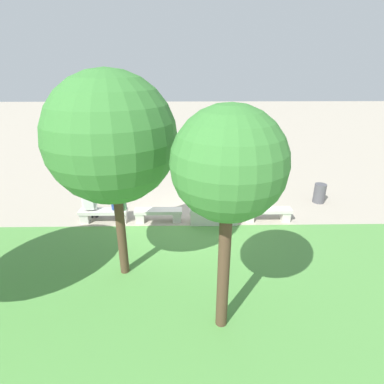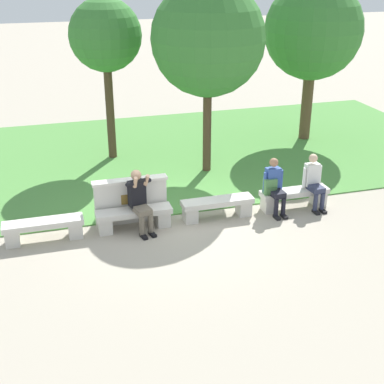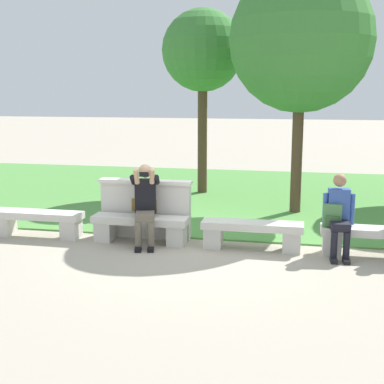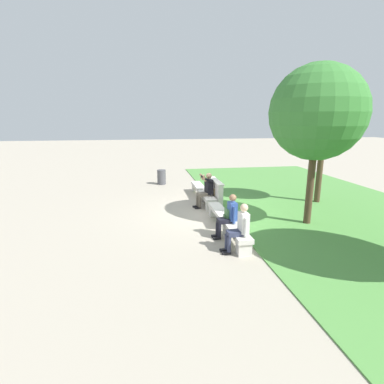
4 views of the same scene
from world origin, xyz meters
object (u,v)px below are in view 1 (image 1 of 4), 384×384
Objects in this scene: bench_near at (213,213)px; person_photographer at (210,200)px; bench_mid at (158,214)px; tree_left_background at (229,166)px; tree_right_background at (112,139)px; bench_far at (103,214)px; person_distant at (119,203)px; bench_main at (267,213)px; trash_bin at (320,193)px; backpack at (122,205)px; person_companion at (90,203)px.

bench_near is 0.47m from person_photographer.
tree_left_background is (-1.66, 4.50, 3.11)m from bench_mid.
tree_right_background reaches higher than bench_mid.
tree_right_background is (-1.23, 2.76, 3.18)m from bench_far.
person_distant is (-0.54, -0.07, 0.38)m from bench_far.
bench_main is 1.00× the size of bench_near.
person_photographer is 0.30× the size of tree_left_background.
bench_mid is 1.80m from person_photographer.
bench_near is 1.22× the size of person_photographer.
trash_bin is at bearing -160.76° from bench_near.
person_photographer is (0.12, -0.08, 0.45)m from bench_near.
tree_right_background is (-0.69, 2.83, 2.79)m from person_distant.
person_photographer is at bearing -179.30° from backpack.
tree_left_background is (0.09, 4.57, 2.66)m from person_photographer.
person_companion is at bearing -59.62° from tree_right_background.
person_companion is (2.29, -0.07, 0.38)m from bench_mid.
person_distant is (3.18, -0.07, 0.38)m from bench_near.
bench_far is at bearing 3.47° from backpack.
backpack reaches higher than bench_far.
backpack is at bearing 164.91° from person_distant.
bench_mid is at bearing 0.00° from bench_near.
tree_left_background is at bearing 130.83° from person_companion.
bench_mid is at bearing 180.00° from bench_far.
person_companion is at bearing 0.13° from person_photographer.
backpack reaches higher than bench_near.
bench_near is at bearing 0.00° from bench_main.
bench_near is at bearing 179.08° from person_companion.
bench_mid is 3.76× the size of backpack.
bench_near and bench_mid have the same top height.
bench_near is 3.10m from backpack.
backpack is at bearing -0.73° from bench_near.
bench_main is at bearing 31.79° from trash_bin.
person_distant is (5.05, -0.07, 0.38)m from bench_main.
person_photographer is 1.05× the size of person_companion.
tree_left_background is (0.21, 4.50, 3.11)m from bench_near.
person_companion is 8.54m from trash_bin.
bench_far is at bearing 0.00° from bench_mid.
backpack is at bearing -78.10° from tree_right_background.
bench_far is at bearing -51.95° from tree_left_background.
bench_far is (5.59, 0.00, 0.00)m from bench_main.
backpack is at bearing -0.45° from bench_main.
person_distant is at bearing -1.19° from bench_near.
bench_main is 0.37× the size of tree_left_background.
person_distant and person_companion have the same top height.
tree_left_background is at bearing 128.05° from bench_far.
person_photographer is at bearing -33.08° from bench_near.
backpack is (2.97, 0.04, -0.11)m from person_photographer.
person_distant is at bearing -15.09° from backpack.
bench_far is at bearing 171.11° from person_companion.
tree_left_background reaches higher than trash_bin.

